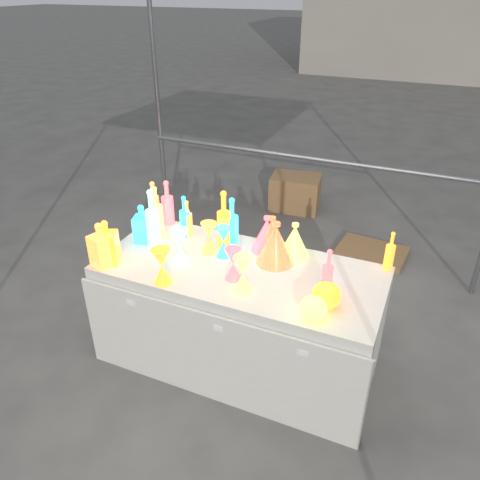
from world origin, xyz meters
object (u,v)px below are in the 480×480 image
at_px(decanter_0, 101,244).
at_px(lampshade_0, 272,234).
at_px(cardboard_box_closed, 295,192).
at_px(hourglass_0, 162,266).
at_px(display_table, 239,316).
at_px(bottle_0, 154,201).

xyz_separation_m(decanter_0, lampshade_0, (0.92, 0.59, -0.02)).
distance_m(cardboard_box_closed, hourglass_0, 2.92).
bearing_deg(display_table, lampshade_0, 69.82).
distance_m(bottle_0, lampshade_0, 0.96).
relative_size(display_table, lampshade_0, 7.36).
xyz_separation_m(bottle_0, decanter_0, (0.04, -0.66, -0.01)).
bearing_deg(lampshade_0, cardboard_box_closed, 89.72).
distance_m(decanter_0, hourglass_0, 0.46).
bearing_deg(hourglass_0, display_table, 42.34).
xyz_separation_m(display_table, lampshade_0, (0.11, 0.29, 0.50)).
bearing_deg(lampshade_0, display_table, -123.29).
relative_size(cardboard_box_closed, bottle_0, 1.74).
height_order(display_table, hourglass_0, hourglass_0).
bearing_deg(lampshade_0, bottle_0, 162.70).
bearing_deg(decanter_0, cardboard_box_closed, 99.27).
height_order(hourglass_0, lampshade_0, lampshade_0).
bearing_deg(cardboard_box_closed, hourglass_0, -96.32).
xyz_separation_m(hourglass_0, lampshade_0, (0.46, 0.61, 0.01)).
height_order(bottle_0, hourglass_0, bottle_0).
distance_m(display_table, bottle_0, 1.07).
xyz_separation_m(bottle_0, hourglass_0, (0.49, -0.69, -0.04)).
relative_size(hourglass_0, lampshade_0, 0.91).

